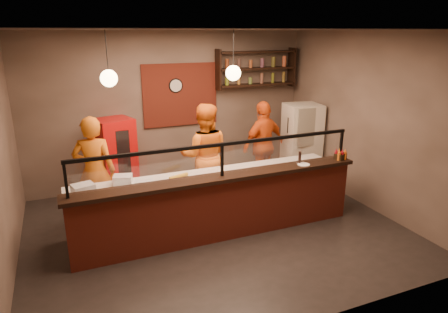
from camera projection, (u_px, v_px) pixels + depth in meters
name	position (u px, v px, depth m)	size (l,w,h in m)	color
floor	(215.00, 229.00, 6.70)	(6.00, 6.00, 0.00)	black
ceiling	(214.00, 30.00, 5.74)	(6.00, 6.00, 0.00)	#362D2A
wall_back	(171.00, 109.00, 8.42)	(6.00, 6.00, 0.00)	#766256
wall_right	(366.00, 121.00, 7.33)	(5.00, 5.00, 0.00)	#766256
wall_front	(305.00, 195.00, 4.02)	(6.00, 6.00, 0.00)	#766256
brick_patch	(180.00, 95.00, 8.38)	(1.60, 0.04, 1.30)	maroon
service_counter	(222.00, 209.00, 6.29)	(4.60, 0.25, 1.00)	maroon
counter_ledge	(222.00, 178.00, 6.13)	(4.70, 0.37, 0.06)	black
worktop_cabinet	(211.00, 201.00, 6.75)	(4.60, 0.75, 0.85)	gray
worktop	(211.00, 177.00, 6.61)	(4.60, 0.75, 0.05)	silver
sneeze_guard	(222.00, 156.00, 6.02)	(4.50, 0.05, 0.52)	white
wall_shelving	(256.00, 68.00, 8.72)	(1.84, 0.28, 0.85)	black
wall_clock	(176.00, 86.00, 8.27)	(0.30, 0.30, 0.04)	black
pendant_left	(109.00, 78.00, 5.56)	(0.24, 0.24, 0.77)	black
pendant_right	(233.00, 73.00, 6.26)	(0.24, 0.24, 0.77)	black
cook_left	(95.00, 172.00, 6.65)	(0.69, 0.45, 1.89)	#D06713
cook_mid	(205.00, 155.00, 7.41)	(0.94, 0.74, 1.94)	orange
cook_right	(264.00, 145.00, 8.30)	(1.07, 0.45, 1.83)	#E25515
fridge	(301.00, 143.00, 8.69)	(0.71, 0.66, 1.70)	beige
red_cooler	(116.00, 158.00, 7.89)	(0.67, 0.62, 1.57)	#B10C0B
pizza_dough	(251.00, 170.00, 6.81)	(0.51, 0.51, 0.01)	beige
prep_tub_a	(83.00, 189.00, 5.82)	(0.30, 0.24, 0.15)	silver
prep_tub_b	(123.00, 180.00, 6.21)	(0.28, 0.22, 0.14)	silver
prep_tub_c	(144.00, 184.00, 6.03)	(0.28, 0.22, 0.14)	silver
rolling_pin	(179.00, 176.00, 6.47)	(0.06, 0.06, 0.34)	gold
condiment_caddy	(340.00, 156.00, 6.89)	(0.18, 0.14, 0.10)	black
pepper_mill	(300.00, 158.00, 6.65)	(0.05, 0.05, 0.21)	black
small_plate	(304.00, 165.00, 6.61)	(0.20, 0.20, 0.01)	silver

